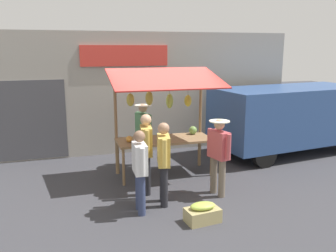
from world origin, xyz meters
TOP-DOWN VIEW (x-y plane):
  - ground_plane at (0.00, 0.00)m, footprint 40.00×40.00m
  - street_backdrop at (0.07, -2.20)m, footprint 9.00×0.30m
  - market_stall at (-0.02, -0.04)m, footprint 2.50×1.46m
  - vendor_with_sunhat at (0.33, -0.75)m, footprint 0.42×0.68m
  - shopper_with_ponytail at (-0.71, 1.46)m, footprint 0.41×0.67m
  - shopper_in_striped_shirt at (0.47, 1.56)m, footprint 0.32×0.68m
  - shopper_with_shopping_bag at (0.65, 0.91)m, footprint 0.30×0.70m
  - shopper_in_grey_tee at (0.98, 1.78)m, footprint 0.24×0.67m
  - parked_van at (-3.79, -0.77)m, footprint 4.59×2.37m
  - produce_crate_near at (0.04, 2.47)m, footprint 0.62×0.42m

SIDE VIEW (x-z plane):
  - ground_plane at x=0.00m, z-range 0.00..0.00m
  - produce_crate_near at x=0.04m, z-range -0.02..0.34m
  - shopper_in_grey_tee at x=0.98m, z-range 0.11..1.65m
  - shopper_in_striped_shirt at x=0.47m, z-range 0.12..1.73m
  - shopper_with_ponytail at x=-0.71m, z-range 0.14..1.72m
  - vendor_with_sunhat at x=0.33m, z-range 0.14..1.76m
  - shopper_with_shopping_bag at x=0.65m, z-range 0.13..1.80m
  - parked_van at x=-3.79m, z-range 0.18..2.06m
  - market_stall at x=-0.02m, z-range 0.30..2.79m
  - street_backdrop at x=0.07m, z-range 0.00..3.40m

